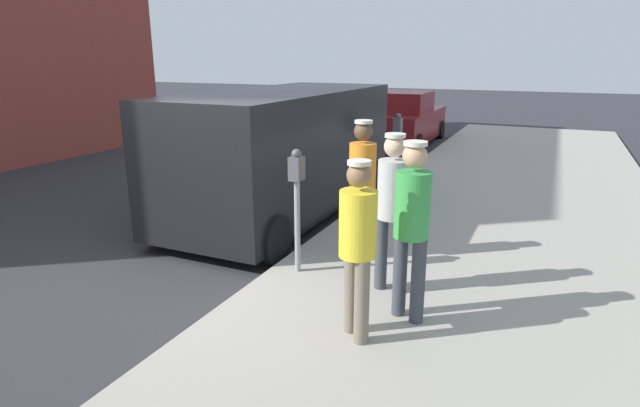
# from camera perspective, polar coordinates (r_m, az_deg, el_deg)

# --- Properties ---
(ground_plane) EXTENTS (80.00, 80.00, 0.00)m
(ground_plane) POSITION_cam_1_polar(r_m,az_deg,el_deg) (6.71, -15.30, -8.33)
(ground_plane) COLOR #2D2D33
(sidewalk_slab) EXTENTS (5.00, 32.00, 0.15)m
(sidewalk_slab) POSITION_cam_1_polar(r_m,az_deg,el_deg) (5.35, 16.06, -14.06)
(sidewalk_slab) COLOR #9E998E
(sidewalk_slab) RESTS_ON ground
(parking_meter_near) EXTENTS (0.14, 0.18, 1.52)m
(parking_meter_near) POSITION_cam_1_polar(r_m,az_deg,el_deg) (6.07, -2.58, 1.51)
(parking_meter_near) COLOR gray
(parking_meter_near) RESTS_ON sidewalk_slab
(parking_meter_far) EXTENTS (0.14, 0.18, 1.52)m
(parking_meter_far) POSITION_cam_1_polar(r_m,az_deg,el_deg) (9.93, 8.56, 7.05)
(parking_meter_far) COLOR gray
(parking_meter_far) RESTS_ON sidewalk_slab
(pedestrian_in_green) EXTENTS (0.35, 0.34, 1.80)m
(pedestrian_in_green) POSITION_cam_1_polar(r_m,az_deg,el_deg) (5.01, 10.14, -1.79)
(pedestrian_in_green) COLOR #383D47
(pedestrian_in_green) RESTS_ON sidewalk_slab
(pedestrian_in_gray) EXTENTS (0.36, 0.34, 1.77)m
(pedestrian_in_gray) POSITION_cam_1_polar(r_m,az_deg,el_deg) (5.61, 8.05, 0.09)
(pedestrian_in_gray) COLOR #383D47
(pedestrian_in_gray) RESTS_ON sidewalk_slab
(pedestrian_in_orange) EXTENTS (0.34, 0.34, 1.80)m
(pedestrian_in_orange) POSITION_cam_1_polar(r_m,az_deg,el_deg) (6.52, 4.71, 2.58)
(pedestrian_in_orange) COLOR #4C608C
(pedestrian_in_orange) RESTS_ON sidewalk_slab
(pedestrian_in_yellow) EXTENTS (0.34, 0.34, 1.69)m
(pedestrian_in_yellow) POSITION_cam_1_polar(r_m,az_deg,el_deg) (4.63, 4.20, -4.02)
(pedestrian_in_yellow) COLOR #726656
(pedestrian_in_yellow) RESTS_ON sidewalk_slab
(parked_van) EXTENTS (2.15, 5.21, 2.15)m
(parked_van) POSITION_cam_1_polar(r_m,az_deg,el_deg) (8.90, -3.99, 5.99)
(parked_van) COLOR black
(parked_van) RESTS_ON ground
(parked_sedan_ahead) EXTENTS (1.98, 4.42, 1.65)m
(parked_sedan_ahead) POSITION_cam_1_polar(r_m,az_deg,el_deg) (16.55, 9.14, 9.07)
(parked_sedan_ahead) COLOR maroon
(parked_sedan_ahead) RESTS_ON ground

